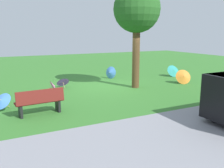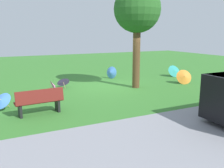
# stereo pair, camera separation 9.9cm
# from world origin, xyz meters

# --- Properties ---
(ground) EXTENTS (40.00, 40.00, 0.00)m
(ground) POSITION_xyz_m (0.00, 0.00, 0.00)
(ground) COLOR #387A2D
(road_strip) EXTENTS (40.00, 4.01, 0.01)m
(road_strip) POSITION_xyz_m (0.00, 6.76, 0.00)
(road_strip) COLOR gray
(road_strip) RESTS_ON ground
(park_bench) EXTENTS (1.63, 0.59, 0.90)m
(park_bench) POSITION_xyz_m (4.10, 3.07, 0.47)
(park_bench) COLOR maroon
(park_bench) RESTS_ON ground
(shade_tree) EXTENTS (2.29, 2.29, 5.02)m
(shade_tree) POSITION_xyz_m (-1.10, 0.87, 3.80)
(shade_tree) COLOR brown
(shade_tree) RESTS_ON ground
(parasol_orange_0) EXTENTS (0.97, 0.92, 0.81)m
(parasol_orange_0) POSITION_xyz_m (-3.95, 1.27, 0.41)
(parasol_orange_0) COLOR tan
(parasol_orange_0) RESTS_ON ground
(parasol_blue_0) EXTENTS (0.87, 0.88, 0.65)m
(parasol_blue_0) POSITION_xyz_m (5.26, 1.95, 0.36)
(parasol_blue_0) COLOR tan
(parasol_blue_0) RESTS_ON ground
(parasol_orange_1) EXTENTS (0.67, 0.60, 0.53)m
(parasol_orange_1) POSITION_xyz_m (4.28, 1.39, 0.27)
(parasol_orange_1) COLOR tan
(parasol_orange_1) RESTS_ON ground
(parasol_teal_0) EXTENTS (0.85, 0.84, 0.75)m
(parasol_teal_0) POSITION_xyz_m (-5.01, -0.79, 0.38)
(parasol_teal_0) COLOR tan
(parasol_teal_0) RESTS_ON ground
(parasol_blue_1) EXTENTS (0.73, 0.79, 0.76)m
(parasol_blue_1) POSITION_xyz_m (-1.05, -1.95, 0.38)
(parasol_blue_1) COLOR tan
(parasol_blue_1) RESTS_ON ground
(parasol_pink_0) EXTENTS (0.57, 0.60, 0.59)m
(parasol_pink_0) POSITION_xyz_m (2.90, 0.03, 0.29)
(parasol_pink_0) COLOR tan
(parasol_pink_0) RESTS_ON ground
(parasol_purple_0) EXTENTS (0.66, 0.61, 0.59)m
(parasol_purple_0) POSITION_xyz_m (2.24, -0.79, 0.32)
(parasol_purple_0) COLOR tan
(parasol_purple_0) RESTS_ON ground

